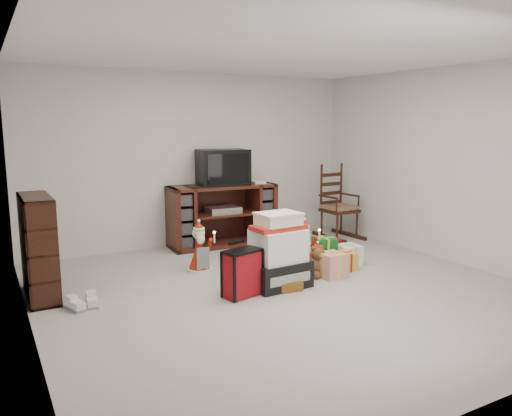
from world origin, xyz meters
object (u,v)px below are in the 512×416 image
at_px(bookshelf, 39,249).
at_px(crt_television, 223,167).
at_px(mrs_claus_figurine, 199,252).
at_px(sneaker_pair, 84,303).
at_px(santa_figurine, 304,249).
at_px(red_suitcase, 242,273).
at_px(gift_pile, 278,255).
at_px(rocking_chair, 337,211).
at_px(gift_cluster, 329,255).
at_px(tv_stand, 222,215).
at_px(teddy_bear, 317,263).

height_order(bookshelf, crt_television, crt_television).
height_order(mrs_claus_figurine, sneaker_pair, mrs_claus_figurine).
xyz_separation_m(santa_figurine, crt_television, (-0.38, 1.54, 0.92)).
height_order(red_suitcase, santa_figurine, santa_figurine).
bearing_deg(gift_pile, rocking_chair, 34.72).
distance_m(bookshelf, gift_cluster, 3.39).
bearing_deg(mrs_claus_figurine, santa_figurine, -21.17).
bearing_deg(gift_cluster, mrs_claus_figurine, 160.40).
distance_m(rocking_chair, gift_cluster, 1.67).
xyz_separation_m(red_suitcase, gift_cluster, (1.51, 0.50, -0.12)).
xyz_separation_m(tv_stand, mrs_claus_figurine, (-0.82, -1.09, -0.21)).
xyz_separation_m(rocking_chair, sneaker_pair, (-4.09, -1.27, -0.36)).
bearing_deg(sneaker_pair, mrs_claus_figurine, 12.50).
bearing_deg(red_suitcase, tv_stand, 56.05).
xyz_separation_m(teddy_bear, santa_figurine, (0.08, 0.38, 0.08)).
distance_m(rocking_chair, sneaker_pair, 4.30).
distance_m(rocking_chair, gift_pile, 2.66).
bearing_deg(crt_television, red_suitcase, -102.37).
bearing_deg(mrs_claus_figurine, teddy_bear, -36.83).
bearing_deg(teddy_bear, mrs_claus_figurine, 143.17).
distance_m(bookshelf, gift_pile, 2.49).
xyz_separation_m(red_suitcase, teddy_bear, (1.09, 0.21, -0.09)).
relative_size(gift_pile, sneaker_pair, 2.47).
xyz_separation_m(bookshelf, santa_figurine, (2.99, -0.43, -0.27)).
relative_size(gift_pile, red_suitcase, 1.38).
bearing_deg(red_suitcase, crt_television, 55.60).
bearing_deg(mrs_claus_figurine, bookshelf, -178.61).
height_order(tv_stand, gift_cluster, tv_stand).
bearing_deg(gift_cluster, rocking_chair, 48.73).
height_order(santa_figurine, crt_television, crt_television).
distance_m(teddy_bear, gift_cluster, 0.51).
bearing_deg(gift_pile, teddy_bear, 6.66).
bearing_deg(bookshelf, santa_figurine, -8.08).
bearing_deg(mrs_claus_figurine, gift_cluster, -19.60).
xyz_separation_m(rocking_chair, gift_cluster, (-1.08, -1.24, -0.28)).
height_order(tv_stand, mrs_claus_figurine, tv_stand).
bearing_deg(mrs_claus_figurine, sneaker_pair, -158.26).
distance_m(mrs_claus_figurine, gift_cluster, 1.64).
bearing_deg(gift_pile, santa_figurine, 32.17).
bearing_deg(crt_television, teddy_bear, -73.01).
height_order(gift_pile, santa_figurine, gift_pile).
bearing_deg(gift_cluster, teddy_bear, -144.40).
bearing_deg(bookshelf, tv_stand, 23.47).
relative_size(tv_stand, crt_television, 2.08).
bearing_deg(tv_stand, teddy_bear, -78.22).
xyz_separation_m(tv_stand, red_suitcase, (-0.78, -2.14, -0.20)).
height_order(teddy_bear, santa_figurine, santa_figurine).
xyz_separation_m(teddy_bear, mrs_claus_figurine, (-1.13, 0.85, 0.08)).
bearing_deg(bookshelf, gift_cluster, -8.65).
bearing_deg(gift_pile, sneaker_pair, 166.31).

